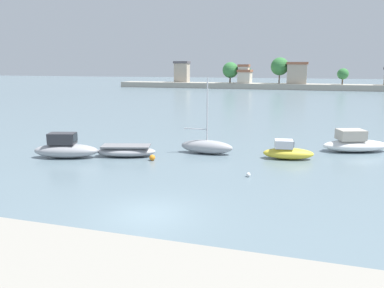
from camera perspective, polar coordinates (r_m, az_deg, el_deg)
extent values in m
plane|color=slate|center=(18.55, -6.46, -10.32)|extent=(400.00, 400.00, 0.00)
ellipsoid|color=#9E9EA3|center=(30.68, -18.18, -0.96)|extent=(5.15, 2.92, 1.07)
cube|color=#333338|center=(30.58, -18.72, 0.79)|extent=(2.18, 1.62, 0.83)
cube|color=black|center=(30.24, -17.00, 0.94)|extent=(0.35, 1.01, 0.58)
ellipsoid|color=#9E9EA3|center=(30.06, -9.76, -1.10)|extent=(4.91, 2.97, 0.75)
cube|color=slate|center=(29.97, -9.78, -0.29)|extent=(3.95, 2.44, 0.11)
ellipsoid|color=#9E9EA3|center=(30.54, 2.19, -0.42)|extent=(4.26, 1.41, 1.08)
cylinder|color=silver|center=(30.05, 2.28, 5.16)|extent=(0.10, 0.10, 4.90)
cylinder|color=#B7B7BC|center=(30.54, 0.49, 2.27)|extent=(1.90, 0.12, 0.08)
ellipsoid|color=yellow|center=(29.65, 14.10, -1.38)|extent=(3.88, 1.93, 0.83)
cube|color=silver|center=(29.47, 13.48, 0.01)|extent=(1.46, 1.28, 0.61)
cube|color=black|center=(29.52, 14.76, 0.09)|extent=(0.22, 0.99, 0.43)
ellipsoid|color=white|center=(33.96, 23.11, -0.22)|extent=(5.71, 3.65, 0.97)
cube|color=#BCB2A3|center=(33.61, 22.53, 1.28)|extent=(2.44, 2.16, 0.83)
cube|color=black|center=(34.03, 24.10, 1.41)|extent=(0.54, 1.37, 0.58)
sphere|color=white|center=(24.52, 8.37, -4.53)|extent=(0.28, 0.28, 0.28)
sphere|color=orange|center=(28.49, -5.92, -2.02)|extent=(0.44, 0.44, 0.44)
cube|color=#9E998C|center=(116.94, 13.66, 8.31)|extent=(102.92, 7.33, 1.60)
cube|color=#B2A38E|center=(123.85, -1.50, 10.52)|extent=(4.25, 3.42, 5.84)
cube|color=#565156|center=(123.83, -1.51, 12.03)|extent=(4.68, 3.76, 0.70)
cube|color=beige|center=(117.47, 7.69, 10.12)|extent=(3.02, 3.29, 4.85)
cube|color=#995B42|center=(117.43, 7.73, 11.47)|extent=(3.32, 3.62, 0.70)
cube|color=beige|center=(118.49, 7.86, 9.75)|extent=(3.66, 5.58, 3.27)
cube|color=#995B42|center=(118.44, 7.89, 10.71)|extent=(4.03, 6.14, 0.70)
cube|color=#B2A38E|center=(116.34, 15.32, 9.97)|extent=(5.47, 3.77, 5.51)
cube|color=#995B42|center=(116.31, 15.41, 11.50)|extent=(6.01, 4.15, 0.70)
cylinder|color=brown|center=(118.38, 5.69, 9.48)|extent=(0.36, 0.36, 1.97)
sphere|color=#387A3D|center=(118.31, 5.72, 10.87)|extent=(4.71, 4.71, 4.71)
cylinder|color=brown|center=(117.94, 12.82, 9.46)|extent=(0.36, 0.36, 2.86)
sphere|color=#387A3D|center=(117.88, 12.90, 11.17)|extent=(5.21, 5.21, 5.21)
cylinder|color=brown|center=(119.48, 7.96, 9.54)|extent=(0.36, 0.36, 2.37)
sphere|color=#235B2D|center=(119.42, 8.00, 10.72)|extent=(3.15, 3.15, 3.15)
cylinder|color=brown|center=(115.78, 21.43, 8.64)|extent=(0.36, 0.36, 1.71)
sphere|color=#387A3D|center=(115.71, 21.50, 9.66)|extent=(3.07, 3.07, 3.07)
cylinder|color=brown|center=(120.07, 5.66, 9.52)|extent=(0.36, 0.36, 2.00)
sphere|color=#235B2D|center=(120.01, 5.68, 10.56)|extent=(2.95, 2.95, 2.95)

